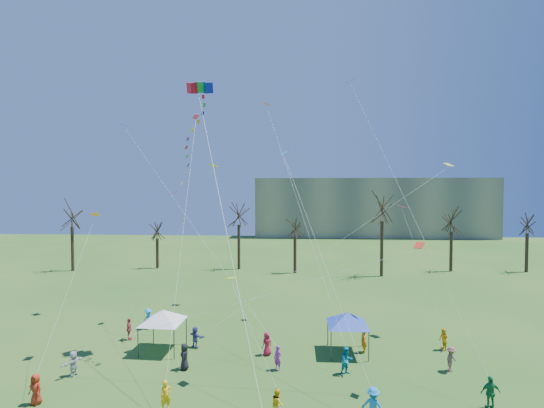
# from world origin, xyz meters

# --- Properties ---
(distant_building) EXTENTS (60.00, 14.00, 15.00)m
(distant_building) POSITION_xyz_m (22.00, 82.00, 7.50)
(distant_building) COLOR gray
(distant_building) RESTS_ON ground
(bare_tree_row) EXTENTS (71.86, 9.93, 11.91)m
(bare_tree_row) POSITION_xyz_m (3.16, 36.09, 7.24)
(bare_tree_row) COLOR black
(bare_tree_row) RESTS_ON ground
(big_box_kite) EXTENTS (4.03, 7.54, 22.05)m
(big_box_kite) POSITION_xyz_m (-5.51, 7.81, 15.03)
(big_box_kite) COLOR red
(big_box_kite) RESTS_ON ground
(canopy_tent_white) EXTENTS (4.06, 4.06, 3.05)m
(canopy_tent_white) POSITION_xyz_m (-8.12, 8.33, 2.58)
(canopy_tent_white) COLOR #3F3F44
(canopy_tent_white) RESTS_ON ground
(canopy_tent_blue) EXTENTS (3.99, 3.99, 2.99)m
(canopy_tent_blue) POSITION_xyz_m (5.43, 8.64, 2.54)
(canopy_tent_blue) COLOR #3F3F44
(canopy_tent_blue) RESTS_ON ground
(festival_crowd) EXTENTS (26.19, 13.41, 1.86)m
(festival_crowd) POSITION_xyz_m (-0.73, 5.68, 0.85)
(festival_crowd) COLOR #AF2B15
(festival_crowd) RESTS_ON ground
(small_kites_aloft) EXTENTS (30.19, 19.45, 31.13)m
(small_kites_aloft) POSITION_xyz_m (-0.25, 11.58, 13.24)
(small_kites_aloft) COLOR orange
(small_kites_aloft) RESTS_ON ground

